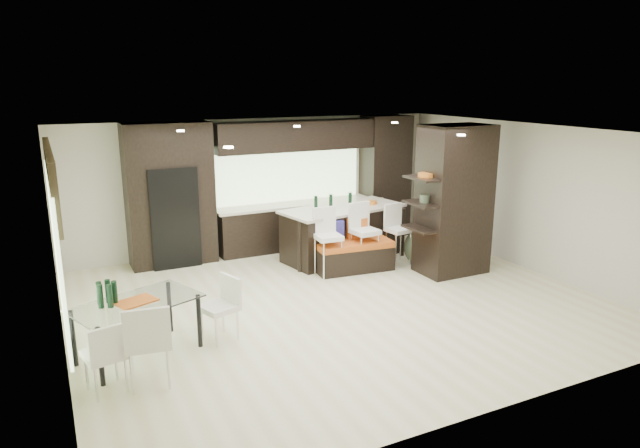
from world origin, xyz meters
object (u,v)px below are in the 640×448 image
kitchen_island (343,232)px  chair_far (105,359)px  floor_vase (417,231)px  chair_near (149,346)px  bench (354,256)px  stool_right (398,240)px  chair_end (219,312)px  dining_table (138,329)px  stool_left (328,249)px  stool_mid (365,243)px

kitchen_island → chair_far: size_ratio=3.10×
floor_vase → chair_near: bearing=-156.6°
bench → floor_vase: (1.29, -0.15, 0.37)m
stool_right → chair_near: size_ratio=0.99×
kitchen_island → chair_end: (-3.28, -2.55, -0.11)m
floor_vase → chair_far: bearing=-158.7°
chair_near → stool_right: bearing=34.5°
stool_right → chair_end: bearing=-163.6°
bench → dining_table: bearing=-151.7°
stool_left → chair_end: 3.05m
stool_mid → stool_right: stool_mid is taller
stool_left → dining_table: 3.98m
stool_left → chair_near: (-3.59, -2.47, -0.03)m
stool_right → dining_table: size_ratio=0.61×
stool_mid → chair_end: size_ratio=1.25×
floor_vase → bench: bearing=173.2°
stool_left → chair_near: size_ratio=1.05×
stool_mid → chair_end: 3.70m
stool_mid → kitchen_island: bearing=85.0°
chair_far → chair_end: size_ratio=0.98×
stool_right → floor_vase: 0.40m
kitchen_island → stool_right: (0.76, -0.84, -0.05)m
chair_far → bench: bearing=15.4°
kitchen_island → dining_table: (-4.35, -2.55, -0.15)m
kitchen_island → stool_left: (-0.76, -0.85, -0.02)m
kitchen_island → stool_left: kitchen_island is taller
stool_mid → chair_near: stool_mid is taller
stool_left → chair_end: (-2.53, -1.70, -0.09)m
dining_table → chair_end: (1.06, 0.00, 0.04)m
kitchen_island → dining_table: bearing=-159.9°
kitchen_island → floor_vase: 1.46m
stool_left → bench: (0.56, 0.04, -0.22)m
floor_vase → chair_far: 6.35m
stool_right → chair_near: chair_near is taller
kitchen_island → stool_right: 1.13m
stool_left → chair_far: size_ratio=1.25×
bench → chair_far: bearing=-146.4°
chair_near → chair_far: (-0.48, 0.04, -0.08)m
chair_far → kitchen_island: bearing=21.5°
stool_left → floor_vase: bearing=0.9°
bench → stool_mid: bearing=-5.7°
kitchen_island → stool_mid: (0.00, -0.86, -0.01)m
stool_mid → chair_end: stool_mid is taller
stool_left → chair_far: stool_left is taller
stool_mid → chair_near: bearing=-155.4°
chair_far → chair_end: chair_end is taller
floor_vase → kitchen_island: bearing=138.3°
stool_left → bench: size_ratio=0.69×
stool_mid → bench: stool_mid is taller
chair_end → kitchen_island: bearing=-70.0°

